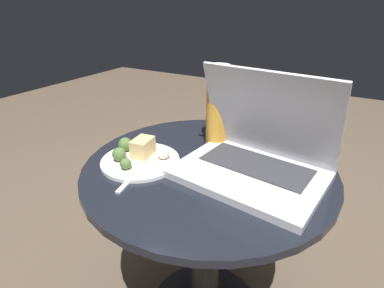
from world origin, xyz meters
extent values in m
cylinder|color=black|center=(0.00, 0.00, 0.28)|extent=(0.08, 0.08, 0.53)
cylinder|color=black|center=(0.00, 0.00, 0.56)|extent=(0.63, 0.63, 0.02)
cube|color=silver|center=(0.11, -0.01, 0.57)|extent=(0.35, 0.28, 0.02)
cube|color=#333338|center=(0.12, 0.02, 0.58)|extent=(0.27, 0.14, 0.00)
cube|color=silver|center=(0.12, 0.07, 0.69)|extent=(0.33, 0.12, 0.23)
cube|color=#19234C|center=(0.12, 0.07, 0.69)|extent=(0.31, 0.11, 0.20)
cylinder|color=gold|center=(-0.03, 0.11, 0.66)|extent=(0.06, 0.06, 0.20)
cylinder|color=white|center=(-0.03, 0.11, 0.78)|extent=(0.06, 0.06, 0.03)
cylinder|color=white|center=(-0.16, -0.08, 0.57)|extent=(0.20, 0.20, 0.01)
cube|color=#DBB775|center=(-0.16, -0.06, 0.60)|extent=(0.05, 0.07, 0.05)
sphere|color=#4C6B33|center=(-0.15, -0.13, 0.59)|extent=(0.03, 0.03, 0.03)
sphere|color=#4C6B33|center=(-0.22, -0.06, 0.59)|extent=(0.04, 0.04, 0.04)
sphere|color=beige|center=(-0.11, -0.05, 0.59)|extent=(0.03, 0.03, 0.03)
sphere|color=#4C6B33|center=(-0.20, -0.11, 0.59)|extent=(0.03, 0.03, 0.03)
cube|color=silver|center=(-0.12, -0.15, 0.57)|extent=(0.04, 0.13, 0.00)
cube|color=silver|center=(-0.14, -0.06, 0.57)|extent=(0.03, 0.06, 0.00)
camera|label=1|loc=(0.29, -0.60, 0.94)|focal=28.00mm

